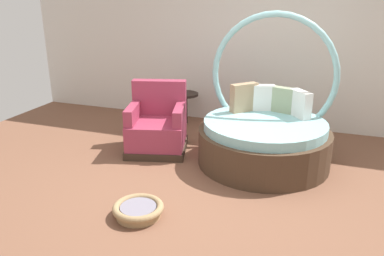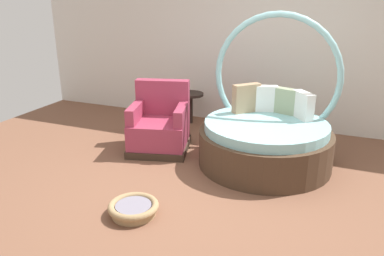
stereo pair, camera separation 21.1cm
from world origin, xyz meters
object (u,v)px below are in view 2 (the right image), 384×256
object	(u,v)px
round_daybed	(266,134)
red_armchair	(160,127)
side_table	(190,99)
pet_basket	(134,208)

from	to	relation	value
round_daybed	red_armchair	bearing A→B (deg)	-176.31
red_armchair	round_daybed	bearing A→B (deg)	3.69
round_daybed	side_table	bearing A→B (deg)	143.43
red_armchair	side_table	xyz separation A→B (m)	(-0.04, 1.23, 0.10)
pet_basket	side_table	size ratio (longest dim) A/B	0.98
pet_basket	side_table	distance (m)	2.97
side_table	round_daybed	bearing A→B (deg)	-36.57
round_daybed	red_armchair	world-z (taller)	round_daybed
round_daybed	pet_basket	size ratio (longest dim) A/B	3.72
red_armchair	pet_basket	xyz separation A→B (m)	(0.54, -1.66, -0.26)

